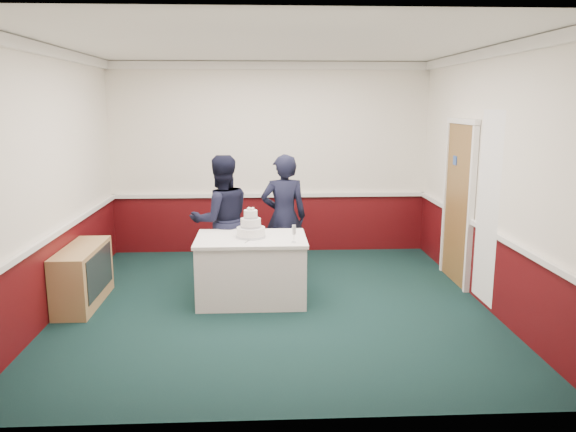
{
  "coord_description": "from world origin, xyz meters",
  "views": [
    {
      "loc": [
        -0.16,
        -6.38,
        2.37
      ],
      "look_at": [
        0.16,
        -0.1,
        1.1
      ],
      "focal_mm": 35.0,
      "sensor_mm": 36.0,
      "label": 1
    }
  ],
  "objects_px": {
    "sideboard": "(83,276)",
    "person_woman": "(284,217)",
    "cake_knife": "(248,241)",
    "wedding_cake": "(251,228)",
    "person_man": "(221,220)",
    "cake_table": "(251,268)",
    "champagne_flute": "(294,231)"
  },
  "relations": [
    {
      "from": "sideboard",
      "to": "person_woman",
      "type": "height_order",
      "value": "person_woman"
    },
    {
      "from": "person_woman",
      "to": "cake_knife",
      "type": "bearing_deg",
      "value": 62.41
    },
    {
      "from": "wedding_cake",
      "to": "person_man",
      "type": "xyz_separation_m",
      "value": [
        -0.4,
        0.7,
        -0.04
      ]
    },
    {
      "from": "cake_table",
      "to": "person_man",
      "type": "xyz_separation_m",
      "value": [
        -0.4,
        0.7,
        0.46
      ]
    },
    {
      "from": "cake_table",
      "to": "champagne_flute",
      "type": "distance_m",
      "value": 0.78
    },
    {
      "from": "cake_knife",
      "to": "person_woman",
      "type": "distance_m",
      "value": 1.18
    },
    {
      "from": "champagne_flute",
      "to": "sideboard",
      "type": "bearing_deg",
      "value": 174.59
    },
    {
      "from": "person_man",
      "to": "wedding_cake",
      "type": "bearing_deg",
      "value": 100.71
    },
    {
      "from": "cake_knife",
      "to": "person_woman",
      "type": "bearing_deg",
      "value": 86.43
    },
    {
      "from": "cake_table",
      "to": "champagne_flute",
      "type": "xyz_separation_m",
      "value": [
        0.5,
        -0.28,
        0.53
      ]
    },
    {
      "from": "person_man",
      "to": "person_woman",
      "type": "distance_m",
      "value": 0.85
    },
    {
      "from": "cake_knife",
      "to": "cake_table",
      "type": "bearing_deg",
      "value": 101.07
    },
    {
      "from": "cake_knife",
      "to": "person_man",
      "type": "relative_size",
      "value": 0.13
    },
    {
      "from": "sideboard",
      "to": "champagne_flute",
      "type": "xyz_separation_m",
      "value": [
        2.5,
        -0.24,
        0.58
      ]
    },
    {
      "from": "wedding_cake",
      "to": "person_woman",
      "type": "xyz_separation_m",
      "value": [
        0.43,
        0.88,
        -0.05
      ]
    },
    {
      "from": "sideboard",
      "to": "person_man",
      "type": "bearing_deg",
      "value": 24.71
    },
    {
      "from": "cake_knife",
      "to": "person_woman",
      "type": "height_order",
      "value": "person_woman"
    },
    {
      "from": "wedding_cake",
      "to": "person_man",
      "type": "height_order",
      "value": "person_man"
    },
    {
      "from": "sideboard",
      "to": "wedding_cake",
      "type": "bearing_deg",
      "value": 1.23
    },
    {
      "from": "sideboard",
      "to": "champagne_flute",
      "type": "relative_size",
      "value": 5.85
    },
    {
      "from": "sideboard",
      "to": "wedding_cake",
      "type": "relative_size",
      "value": 3.3
    },
    {
      "from": "cake_table",
      "to": "cake_knife",
      "type": "relative_size",
      "value": 6.0
    },
    {
      "from": "champagne_flute",
      "to": "cake_table",
      "type": "bearing_deg",
      "value": 150.75
    },
    {
      "from": "cake_table",
      "to": "person_woman",
      "type": "height_order",
      "value": "person_woman"
    },
    {
      "from": "person_woman",
      "to": "sideboard",
      "type": "bearing_deg",
      "value": 16.41
    },
    {
      "from": "champagne_flute",
      "to": "person_man",
      "type": "height_order",
      "value": "person_man"
    },
    {
      "from": "sideboard",
      "to": "cake_table",
      "type": "relative_size",
      "value": 0.91
    },
    {
      "from": "wedding_cake",
      "to": "person_woman",
      "type": "distance_m",
      "value": 0.99
    },
    {
      "from": "cake_table",
      "to": "person_woman",
      "type": "relative_size",
      "value": 0.77
    },
    {
      "from": "sideboard",
      "to": "cake_knife",
      "type": "distance_m",
      "value": 2.03
    },
    {
      "from": "sideboard",
      "to": "cake_knife",
      "type": "bearing_deg",
      "value": -4.55
    },
    {
      "from": "wedding_cake",
      "to": "champagne_flute",
      "type": "distance_m",
      "value": 0.57
    }
  ]
}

